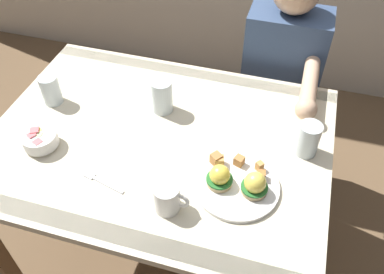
{
  "coord_description": "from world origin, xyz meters",
  "views": [
    {
      "loc": [
        0.4,
        -0.93,
        1.78
      ],
      "look_at": [
        0.12,
        0.0,
        0.78
      ],
      "focal_mm": 38.18,
      "sensor_mm": 36.0,
      "label": 1
    }
  ],
  "objects": [
    {
      "name": "diner_person",
      "position": [
        0.37,
        0.6,
        0.65
      ],
      "size": [
        0.34,
        0.54,
        1.14
      ],
      "color": "#33333D",
      "rests_on": "ground_plane"
    },
    {
      "name": "fork",
      "position": [
        -0.11,
        -0.24,
        0.74
      ],
      "size": [
        0.15,
        0.06,
        0.0
      ],
      "color": "silver",
      "rests_on": "dining_table"
    },
    {
      "name": "water_glass_extra",
      "position": [
        -0.45,
        0.07,
        0.79
      ],
      "size": [
        0.07,
        0.07,
        0.12
      ],
      "color": "silver",
      "rests_on": "dining_table"
    },
    {
      "name": "coffee_mug",
      "position": [
        0.13,
        -0.27,
        0.79
      ],
      "size": [
        0.11,
        0.08,
        0.09
      ],
      "color": "white",
      "rests_on": "dining_table"
    },
    {
      "name": "ground_plane",
      "position": [
        0.0,
        0.0,
        0.0
      ],
      "size": [
        6.0,
        6.0,
        0.0
      ],
      "primitive_type": "plane",
      "color": "brown"
    },
    {
      "name": "dining_table",
      "position": [
        0.0,
        0.0,
        0.63
      ],
      "size": [
        1.2,
        0.9,
        0.74
      ],
      "color": "beige",
      "rests_on": "ground_plane"
    },
    {
      "name": "water_glass_near",
      "position": [
        0.5,
        0.08,
        0.79
      ],
      "size": [
        0.08,
        0.08,
        0.12
      ],
      "color": "silver",
      "rests_on": "dining_table"
    },
    {
      "name": "fruit_bowl",
      "position": [
        -0.37,
        -0.15,
        0.77
      ],
      "size": [
        0.12,
        0.12,
        0.06
      ],
      "color": "white",
      "rests_on": "dining_table"
    },
    {
      "name": "eggs_benedict_plate",
      "position": [
        0.31,
        -0.14,
        0.77
      ],
      "size": [
        0.27,
        0.27,
        0.09
      ],
      "color": "white",
      "rests_on": "dining_table"
    },
    {
      "name": "water_glass_far",
      "position": [
        -0.03,
        0.15,
        0.8
      ],
      "size": [
        0.08,
        0.08,
        0.13
      ],
      "color": "silver",
      "rests_on": "dining_table"
    }
  ]
}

